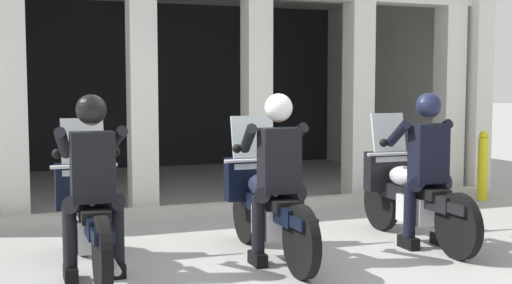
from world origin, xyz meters
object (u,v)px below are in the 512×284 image
motorcycle_right (410,194)px  police_officer_right (427,156)px  motorcycle_left (90,215)px  motorcycle_center (267,205)px  police_officer_left (92,170)px  police_officer_center (278,164)px  bollard_kerbside (483,166)px

motorcycle_right → police_officer_right: 0.52m
motorcycle_left → motorcycle_center: 1.67m
motorcycle_left → police_officer_left: 0.52m
motorcycle_center → police_officer_right: bearing=-5.9°
police_officer_center → motorcycle_right: police_officer_center is taller
motorcycle_left → police_officer_center: (1.67, -0.39, 0.44)m
motorcycle_left → police_officer_right: (3.33, -0.32, 0.44)m
motorcycle_center → police_officer_right: size_ratio=1.29×
motorcycle_center → bollard_kerbside: bearing=26.3°
police_officer_left → police_officer_right: (3.33, -0.04, 0.00)m
motorcycle_center → motorcycle_left: bearing=178.1°
motorcycle_left → bollard_kerbside: (5.74, 1.76, -0.00)m
police_officer_left → bollard_kerbside: size_ratio=1.58×
police_officer_center → bollard_kerbside: (4.08, 2.15, -0.44)m
police_officer_left → motorcycle_center: 1.73m
motorcycle_left → bollard_kerbside: bearing=23.4°
motorcycle_center → police_officer_center: 0.52m
motorcycle_left → bollard_kerbside: motorcycle_left is taller
police_officer_left → police_officer_center: bearing=2.8°
police_officer_center → police_officer_right: same height
motorcycle_right → police_officer_right: (-0.00, -0.28, 0.44)m
police_officer_left → bollard_kerbside: police_officer_left is taller
motorcycle_right → bollard_kerbside: bearing=41.8°
police_officer_left → police_officer_right: same height
bollard_kerbside → motorcycle_center: bearing=-155.4°
motorcycle_left → police_officer_left: size_ratio=1.29×
motorcycle_left → police_officer_right: police_officer_right is taller
motorcycle_left → police_officer_right: bearing=0.8°
motorcycle_center → police_officer_right: police_officer_right is taller
police_officer_right → bollard_kerbside: bearing=45.9°
motorcycle_left → bollard_kerbside: 6.01m
motorcycle_center → motorcycle_right: 1.67m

